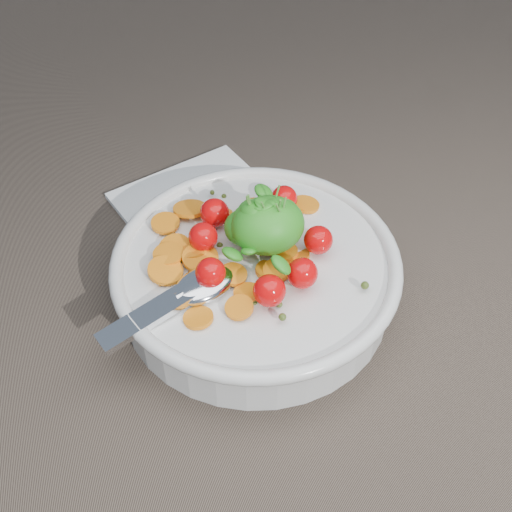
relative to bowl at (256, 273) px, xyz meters
name	(u,v)px	position (x,y,z in m)	size (l,w,h in m)	color
ground	(255,316)	(-0.01, -0.02, -0.03)	(6.00, 6.00, 0.00)	brown
bowl	(256,273)	(0.00, 0.00, 0.00)	(0.26, 0.25, 0.10)	silver
napkin	(199,203)	(-0.02, 0.13, -0.03)	(0.15, 0.13, 0.01)	white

